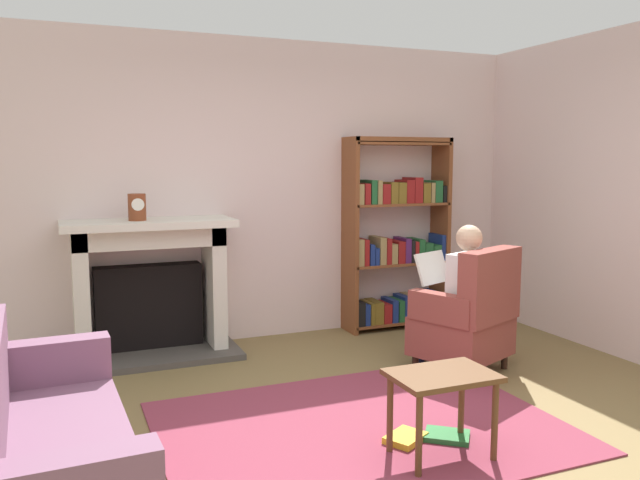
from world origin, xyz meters
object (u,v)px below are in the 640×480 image
(fireplace, at_px, (150,285))
(mantel_clock, at_px, (137,207))
(sofa_floral, at_px, (35,457))
(bookshelf, at_px, (397,239))
(side_table, at_px, (442,387))
(armchair_reading, at_px, (469,318))
(seated_reader, at_px, (456,290))

(fireplace, relative_size, mantel_clock, 6.52)
(mantel_clock, xyz_separation_m, sofa_floral, (-0.73, -2.29, -0.93))
(fireplace, relative_size, bookshelf, 0.76)
(bookshelf, bearing_deg, side_table, -114.13)
(fireplace, relative_size, sofa_floral, 0.81)
(armchair_reading, bearing_deg, mantel_clock, -51.34)
(bookshelf, xyz_separation_m, armchair_reading, (-0.14, -1.39, -0.45))
(fireplace, xyz_separation_m, seated_reader, (2.16, -1.24, 0.02))
(mantel_clock, height_order, side_table, mantel_clock)
(fireplace, height_order, mantel_clock, mantel_clock)
(seated_reader, bearing_deg, mantel_clock, -49.68)
(seated_reader, relative_size, sofa_floral, 0.66)
(bookshelf, bearing_deg, fireplace, -179.13)
(armchair_reading, bearing_deg, side_table, 26.55)
(sofa_floral, bearing_deg, armchair_reading, -73.28)
(bookshelf, bearing_deg, mantel_clock, -176.82)
(mantel_clock, distance_m, armchair_reading, 2.75)
(fireplace, distance_m, seated_reader, 2.49)
(armchair_reading, distance_m, seated_reader, 0.23)
(fireplace, distance_m, mantel_clock, 0.67)
(seated_reader, height_order, side_table, seated_reader)
(armchair_reading, distance_m, sofa_floral, 3.20)
(mantel_clock, bearing_deg, sofa_floral, -107.68)
(armchair_reading, bearing_deg, sofa_floral, -3.82)
(mantel_clock, relative_size, bookshelf, 0.12)
(sofa_floral, bearing_deg, fireplace, -21.17)
(mantel_clock, height_order, sofa_floral, mantel_clock)
(bookshelf, height_order, side_table, bookshelf)
(armchair_reading, relative_size, sofa_floral, 0.56)
(bookshelf, height_order, armchair_reading, bookshelf)
(seated_reader, bearing_deg, armchair_reading, 90.00)
(fireplace, xyz_separation_m, armchair_reading, (2.21, -1.35, -0.18))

